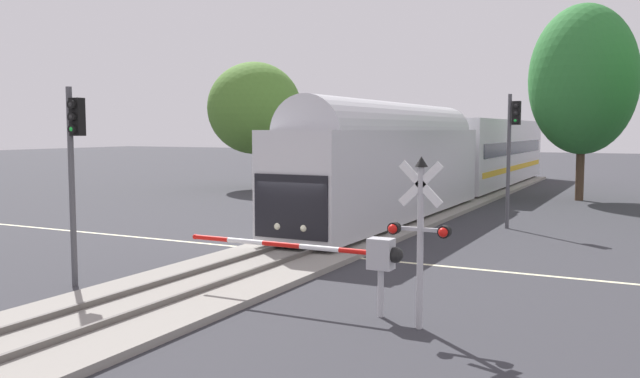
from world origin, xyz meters
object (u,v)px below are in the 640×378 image
(crossing_signal_mast, at_px, (420,224))
(traffic_signal_far_side, at_px, (512,139))
(crossing_gate_far, at_px, (279,192))
(pine_left_background, at_px, (255,108))
(crossing_gate_near, at_px, (355,254))
(traffic_signal_median, at_px, (74,154))
(commuter_train, at_px, (453,154))
(elm_centre_background, at_px, (583,80))

(crossing_signal_mast, bearing_deg, traffic_signal_far_side, 94.28)
(crossing_gate_far, height_order, pine_left_background, pine_left_background)
(crossing_gate_near, relative_size, traffic_signal_median, 1.08)
(commuter_train, xyz_separation_m, pine_left_background, (-15.19, 2.30, 2.96))
(crossing_signal_mast, distance_m, elm_centre_background, 29.66)
(pine_left_background, relative_size, elm_centre_background, 0.78)
(commuter_train, bearing_deg, crossing_gate_far, -110.30)
(crossing_gate_far, bearing_deg, crossing_gate_near, -52.95)
(crossing_gate_near, height_order, crossing_signal_mast, crossing_signal_mast)
(crossing_gate_near, distance_m, traffic_signal_far_side, 15.35)
(traffic_signal_median, xyz_separation_m, elm_centre_background, (9.70, 29.74, 3.57))
(pine_left_background, bearing_deg, commuter_train, -8.61)
(pine_left_background, bearing_deg, crossing_signal_mast, -51.84)
(crossing_gate_near, bearing_deg, commuter_train, 100.76)
(traffic_signal_median, height_order, elm_centre_background, elm_centre_background)
(traffic_signal_far_side, height_order, pine_left_background, pine_left_background)
(crossing_signal_mast, bearing_deg, pine_left_background, 128.16)
(traffic_signal_median, distance_m, elm_centre_background, 31.48)
(crossing_gate_far, relative_size, pine_left_background, 0.69)
(traffic_signal_far_side, bearing_deg, elm_centre_background, 84.13)
(commuter_train, height_order, traffic_signal_median, commuter_train)
(crossing_gate_near, xyz_separation_m, elm_centre_background, (1.94, 28.75, 5.79))
(commuter_train, xyz_separation_m, crossing_gate_far, (-4.58, -12.38, -1.40))
(crossing_signal_mast, xyz_separation_m, pine_left_background, (-21.58, 27.46, 3.50))
(crossing_gate_far, distance_m, traffic_signal_median, 13.53)
(traffic_signal_median, bearing_deg, pine_left_background, 113.43)
(traffic_signal_far_side, height_order, elm_centre_background, elm_centre_background)
(traffic_signal_far_side, distance_m, elm_centre_background, 14.08)
(elm_centre_background, bearing_deg, commuter_train, -148.32)
(crossing_signal_mast, height_order, crossing_gate_far, crossing_signal_mast)
(crossing_gate_far, distance_m, elm_centre_background, 20.74)
(crossing_signal_mast, distance_m, traffic_signal_far_side, 15.77)
(crossing_gate_near, relative_size, crossing_gate_far, 0.92)
(pine_left_background, bearing_deg, traffic_signal_far_side, -30.06)
(elm_centre_background, bearing_deg, crossing_signal_mast, -90.45)
(crossing_gate_near, distance_m, elm_centre_background, 29.39)
(traffic_signal_median, bearing_deg, traffic_signal_far_side, 62.77)
(commuter_train, distance_m, traffic_signal_median, 25.84)
(traffic_signal_median, height_order, traffic_signal_far_side, traffic_signal_far_side)
(traffic_signal_median, bearing_deg, crossing_gate_far, 96.49)
(crossing_gate_far, relative_size, elm_centre_background, 0.54)
(crossing_gate_far, distance_m, traffic_signal_far_side, 10.51)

